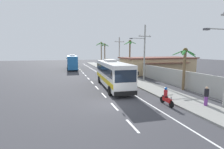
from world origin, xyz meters
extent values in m
plane|color=#3A3A3F|center=(0.00, 0.00, 0.00)|extent=(160.00, 160.00, 0.00)
cube|color=gray|center=(6.80, 10.00, 0.07)|extent=(3.20, 90.00, 0.14)
cube|color=white|center=(0.00, -4.60, 0.00)|extent=(0.16, 2.00, 0.01)
cube|color=white|center=(0.00, -0.75, 0.00)|extent=(0.16, 2.00, 0.01)
cube|color=white|center=(0.00, 3.10, 0.00)|extent=(0.16, 2.00, 0.01)
cube|color=white|center=(0.00, 6.95, 0.00)|extent=(0.16, 2.00, 0.01)
cube|color=white|center=(0.00, 10.80, 0.00)|extent=(0.16, 2.00, 0.01)
cube|color=white|center=(0.00, 14.65, 0.00)|extent=(0.16, 2.00, 0.01)
cube|color=white|center=(0.00, 18.50, 0.00)|extent=(0.16, 2.00, 0.01)
cube|color=white|center=(0.00, 22.35, 0.00)|extent=(0.16, 2.00, 0.01)
cube|color=white|center=(0.00, 26.20, 0.00)|extent=(0.16, 2.00, 0.01)
cube|color=white|center=(0.00, 30.04, 0.00)|extent=(0.16, 2.00, 0.01)
cube|color=white|center=(0.00, 33.89, 0.00)|extent=(0.16, 2.00, 0.01)
cube|color=white|center=(0.00, 37.74, 0.00)|extent=(0.16, 2.00, 0.01)
cube|color=white|center=(0.00, 41.59, 0.00)|extent=(0.16, 2.00, 0.01)
cube|color=white|center=(0.00, 45.44, 0.00)|extent=(0.16, 2.00, 0.01)
cube|color=white|center=(0.00, 49.29, 0.00)|extent=(0.16, 2.00, 0.01)
cube|color=white|center=(3.22, 15.00, 0.00)|extent=(0.14, 70.00, 0.01)
cube|color=#B2B2AD|center=(10.60, 14.00, 1.14)|extent=(0.24, 60.00, 2.28)
cube|color=white|center=(2.06, 6.78, 1.86)|extent=(3.11, 11.56, 2.94)
cube|color=#192333|center=(2.07, 6.98, 2.38)|extent=(3.09, 10.65, 0.94)
cube|color=#192333|center=(1.73, 1.11, 2.30)|extent=(2.26, 0.23, 1.24)
cube|color=yellow|center=(2.06, 6.78, 1.20)|extent=(3.13, 11.33, 0.53)
cube|color=black|center=(1.73, 1.02, 0.59)|extent=(2.41, 0.30, 0.44)
cube|color=#B7B7B7|center=(2.14, 8.20, 3.47)|extent=(1.49, 2.59, 0.28)
cube|color=black|center=(3.15, 1.24, 2.52)|extent=(0.12, 0.09, 0.36)
cube|color=black|center=(0.34, 1.40, 2.52)|extent=(0.12, 0.09, 0.36)
cylinder|color=black|center=(3.03, 2.71, 0.52)|extent=(0.38, 1.06, 1.04)
cylinder|color=black|center=(0.63, 2.85, 0.52)|extent=(0.38, 1.06, 1.04)
cylinder|color=black|center=(3.46, 10.13, 0.52)|extent=(0.38, 1.06, 1.04)
cylinder|color=black|center=(1.05, 10.27, 0.52)|extent=(0.38, 1.06, 1.04)
cube|color=#2366A8|center=(-1.89, 31.15, 1.98)|extent=(2.71, 12.27, 3.18)
cube|color=#192333|center=(-1.90, 30.95, 2.54)|extent=(2.72, 11.30, 1.02)
cube|color=#192333|center=(-1.74, 37.21, 2.46)|extent=(2.21, 0.16, 1.34)
cube|color=yellow|center=(-1.89, 31.15, 1.26)|extent=(2.74, 12.03, 0.57)
cube|color=black|center=(-1.74, 37.30, 0.59)|extent=(2.36, 0.22, 0.44)
cube|color=#B7B7B7|center=(-1.93, 29.62, 3.71)|extent=(1.39, 2.72, 0.28)
cube|color=black|center=(-3.13, 37.04, 2.69)|extent=(0.12, 0.08, 0.36)
cube|color=black|center=(-0.36, 36.97, 2.69)|extent=(0.12, 0.08, 0.36)
cylinder|color=black|center=(-2.96, 35.45, 0.52)|extent=(0.35, 1.05, 1.04)
cylinder|color=black|center=(-0.61, 35.39, 0.52)|extent=(0.35, 1.05, 1.04)
cylinder|color=black|center=(-3.16, 27.52, 0.52)|extent=(0.35, 1.05, 1.04)
cylinder|color=black|center=(-0.81, 27.46, 0.52)|extent=(0.35, 1.05, 1.04)
cylinder|color=black|center=(4.00, 13.99, 0.30)|extent=(0.15, 0.61, 0.60)
cylinder|color=black|center=(3.88, 15.34, 0.30)|extent=(0.17, 0.61, 0.60)
cube|color=#1947B2|center=(3.94, 14.61, 0.52)|extent=(0.34, 1.12, 0.36)
cube|color=black|center=(3.92, 14.91, 0.72)|extent=(0.29, 0.62, 0.12)
cylinder|color=gray|center=(3.99, 14.11, 0.60)|extent=(0.09, 0.32, 0.67)
cylinder|color=black|center=(3.98, 14.21, 1.04)|extent=(0.56, 0.09, 0.04)
sphere|color=#EAEACC|center=(3.99, 14.09, 0.90)|extent=(0.14, 0.14, 0.14)
cylinder|color=#2D7A47|center=(3.92, 14.86, 1.01)|extent=(0.32, 0.32, 0.58)
sphere|color=white|center=(3.92, 14.86, 1.43)|extent=(0.26, 0.26, 0.26)
cylinder|color=black|center=(4.54, -2.37, 0.30)|extent=(0.11, 0.60, 0.60)
cylinder|color=black|center=(4.56, -1.01, 0.30)|extent=(0.13, 0.60, 0.60)
cube|color=red|center=(4.55, -1.74, 0.52)|extent=(0.26, 1.10, 0.36)
cube|color=black|center=(4.56, -1.44, 0.72)|extent=(0.25, 0.60, 0.12)
cylinder|color=gray|center=(4.54, -2.25, 0.60)|extent=(0.06, 0.32, 0.67)
cylinder|color=black|center=(4.55, -2.15, 1.04)|extent=(0.56, 0.05, 0.04)
sphere|color=#EAEACC|center=(4.54, -2.27, 0.90)|extent=(0.14, 0.14, 0.14)
cylinder|color=red|center=(4.56, -1.49, 1.02)|extent=(0.32, 0.32, 0.61)
sphere|color=blue|center=(4.56, -1.49, 1.46)|extent=(0.26, 0.26, 0.26)
cylinder|color=#75388E|center=(7.36, 16.51, 0.53)|extent=(0.28, 0.28, 0.78)
cylinder|color=#75388E|center=(7.36, 16.51, 1.23)|extent=(0.36, 0.36, 0.62)
sphere|color=#9E704C|center=(7.36, 16.51, 1.63)|extent=(0.21, 0.21, 0.21)
cylinder|color=#75388E|center=(7.45, -3.09, 0.54)|extent=(0.28, 0.28, 0.81)
cylinder|color=black|center=(7.45, -3.09, 1.27)|extent=(0.36, 0.36, 0.64)
sphere|color=tan|center=(7.45, -3.09, 1.69)|extent=(0.22, 0.22, 0.22)
cylinder|color=gold|center=(6.47, 19.29, 0.51)|extent=(0.28, 0.28, 0.75)
cylinder|color=#2D7A47|center=(6.47, 19.29, 1.18)|extent=(0.36, 0.36, 0.59)
sphere|color=#9E704C|center=(6.47, 19.29, 1.57)|extent=(0.21, 0.21, 0.21)
cylinder|color=#4C4742|center=(7.77, -3.75, 7.60)|extent=(0.08, 0.08, 0.16)
cylinder|color=#9E9E99|center=(7.46, -3.75, 6.43)|extent=(2.48, 0.09, 0.09)
cube|color=#4C4C51|center=(6.22, -3.75, 6.37)|extent=(0.44, 0.24, 0.14)
cylinder|color=#9E9E99|center=(8.33, 9.91, 4.41)|extent=(0.24, 0.24, 8.83)
cube|color=#9E9E99|center=(8.33, 9.91, 7.07)|extent=(2.13, 0.12, 0.12)
cylinder|color=#4C4742|center=(7.48, 9.91, 7.19)|extent=(0.08, 0.08, 0.16)
cylinder|color=#4C4742|center=(9.18, 9.91, 7.19)|extent=(0.08, 0.08, 0.16)
cylinder|color=#9E9E99|center=(7.16, 9.91, 6.75)|extent=(2.33, 0.09, 0.09)
cube|color=#4C4C51|center=(6.00, 9.91, 6.69)|extent=(0.44, 0.24, 0.14)
cylinder|color=#9E9E99|center=(8.82, 23.56, 4.03)|extent=(0.24, 0.24, 8.06)
cube|color=#9E9E99|center=(8.82, 23.56, 7.00)|extent=(2.45, 0.12, 0.12)
cylinder|color=#4C4742|center=(7.84, 23.56, 7.12)|extent=(0.08, 0.08, 0.16)
cylinder|color=#4C4742|center=(9.80, 23.56, 7.12)|extent=(0.08, 0.08, 0.16)
cylinder|color=brown|center=(7.94, 34.42, 3.39)|extent=(0.31, 0.31, 6.79)
ellipsoid|color=#28702D|center=(8.59, 34.55, 6.53)|extent=(1.41, 0.61, 0.82)
ellipsoid|color=#28702D|center=(8.17, 35.04, 6.54)|extent=(0.80, 1.42, 0.80)
ellipsoid|color=#28702D|center=(7.66, 35.05, 6.60)|extent=(0.91, 1.44, 0.69)
ellipsoid|color=#28702D|center=(7.26, 34.36, 6.59)|extent=(1.44, 0.48, 0.70)
ellipsoid|color=#28702D|center=(7.58, 33.81, 6.68)|extent=(1.06, 1.44, 0.54)
ellipsoid|color=#28702D|center=(8.39, 33.87, 6.66)|extent=(1.19, 1.36, 0.57)
sphere|color=brown|center=(7.94, 34.42, 6.84)|extent=(0.56, 0.56, 0.56)
cylinder|color=brown|center=(9.19, 17.97, 3.38)|extent=(0.30, 0.30, 6.75)
ellipsoid|color=#337F33|center=(9.85, 17.86, 6.56)|extent=(1.43, 0.58, 0.70)
ellipsoid|color=#337F33|center=(9.60, 18.55, 6.65)|extent=(1.13, 1.38, 0.53)
ellipsoid|color=#337F33|center=(9.06, 18.65, 6.60)|extent=(0.61, 1.46, 0.63)
ellipsoid|color=#337F33|center=(8.66, 18.31, 6.47)|extent=(1.31, 1.01, 0.86)
ellipsoid|color=#337F33|center=(8.61, 17.70, 6.50)|extent=(1.37, 0.90, 0.81)
ellipsoid|color=#337F33|center=(9.01, 17.35, 6.50)|extent=(0.72, 1.39, 0.81)
ellipsoid|color=#337F33|center=(9.59, 17.44, 6.55)|extent=(1.12, 1.32, 0.72)
sphere|color=brown|center=(9.19, 17.97, 6.80)|extent=(0.56, 0.56, 0.56)
cylinder|color=brown|center=(7.83, 38.64, 3.74)|extent=(0.30, 0.30, 7.48)
ellipsoid|color=#3D893D|center=(8.73, 38.59, 7.14)|extent=(1.87, 0.46, 0.99)
ellipsoid|color=#3D893D|center=(8.38, 39.37, 7.16)|extent=(1.41, 1.72, 0.95)
ellipsoid|color=#3D893D|center=(7.65, 39.58, 7.30)|extent=(0.74, 1.99, 0.67)
ellipsoid|color=#3D893D|center=(7.06, 39.02, 7.07)|extent=(1.77, 1.12, 1.12)
ellipsoid|color=#3D893D|center=(6.96, 38.32, 7.19)|extent=(1.91, 1.00, 0.88)
ellipsoid|color=#3D893D|center=(7.51, 37.73, 7.29)|extent=(1.00, 1.97, 0.69)
ellipsoid|color=#3D893D|center=(8.49, 38.07, 7.08)|extent=(1.60, 1.45, 1.11)
sphere|color=brown|center=(7.83, 38.64, 7.53)|extent=(0.56, 0.56, 0.56)
cylinder|color=brown|center=(10.04, 2.78, 2.41)|extent=(0.33, 0.33, 4.83)
ellipsoid|color=#28702D|center=(10.79, 2.76, 4.60)|extent=(1.57, 0.42, 0.76)
ellipsoid|color=#28702D|center=(10.35, 3.51, 4.69)|extent=(0.96, 1.62, 0.59)
ellipsoid|color=#28702D|center=(9.38, 3.15, 4.59)|extent=(1.53, 1.07, 0.77)
ellipsoid|color=#28702D|center=(9.45, 2.30, 4.62)|extent=(1.44, 1.27, 0.73)
ellipsoid|color=#28702D|center=(10.21, 2.10, 4.50)|extent=(0.72, 1.51, 0.96)
sphere|color=brown|center=(10.04, 2.78, 4.88)|extent=(0.56, 0.56, 0.56)
cube|color=tan|center=(15.68, 17.96, 1.61)|extent=(14.84, 7.12, 3.23)
cube|color=brown|center=(15.68, 17.96, 3.35)|extent=(15.73, 7.54, 0.24)
cube|color=brown|center=(15.68, 14.05, 2.42)|extent=(10.39, 0.80, 0.10)
camera|label=1|loc=(-4.07, -13.72, 4.73)|focal=26.19mm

